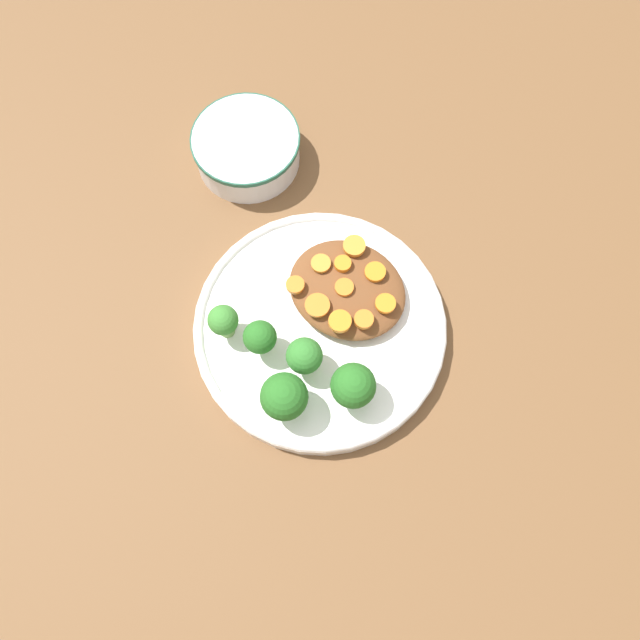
{
  "coord_description": "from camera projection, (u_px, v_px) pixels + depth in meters",
  "views": [
    {
      "loc": [
        0.12,
        -0.19,
        0.65
      ],
      "look_at": [
        0.0,
        0.0,
        0.04
      ],
      "focal_mm": 35.0,
      "sensor_mm": 36.0,
      "label": 1
    }
  ],
  "objects": [
    {
      "name": "ground_plane",
      "position": [
        320.0,
        331.0,
        0.69
      ],
      "size": [
        4.0,
        4.0,
        0.0
      ],
      "primitive_type": "plane",
      "color": "brown"
    },
    {
      "name": "plate",
      "position": [
        320.0,
        327.0,
        0.68
      ],
      "size": [
        0.27,
        0.27,
        0.03
      ],
      "color": "white",
      "rests_on": "ground_plane"
    },
    {
      "name": "carrot_slice_2",
      "position": [
        317.0,
        305.0,
        0.65
      ],
      "size": [
        0.03,
        0.03,
        0.0
      ],
      "primitive_type": "cylinder",
      "color": "orange",
      "rests_on": "stew_mound"
    },
    {
      "name": "broccoli_floret_0",
      "position": [
        260.0,
        338.0,
        0.63
      ],
      "size": [
        0.03,
        0.03,
        0.05
      ],
      "color": "#7FA85B",
      "rests_on": "plate"
    },
    {
      "name": "carrot_slice_0",
      "position": [
        385.0,
        304.0,
        0.65
      ],
      "size": [
        0.02,
        0.02,
        0.0
      ],
      "primitive_type": "cylinder",
      "color": "orange",
      "rests_on": "stew_mound"
    },
    {
      "name": "dip_bowl",
      "position": [
        247.0,
        147.0,
        0.74
      ],
      "size": [
        0.13,
        0.13,
        0.04
      ],
      "color": "silver",
      "rests_on": "ground_plane"
    },
    {
      "name": "broccoli_floret_1",
      "position": [
        284.0,
        397.0,
        0.61
      ],
      "size": [
        0.05,
        0.05,
        0.06
      ],
      "color": "#759E51",
      "rests_on": "plate"
    },
    {
      "name": "broccoli_floret_3",
      "position": [
        304.0,
        356.0,
        0.63
      ],
      "size": [
        0.04,
        0.04,
        0.05
      ],
      "color": "#759E51",
      "rests_on": "plate"
    },
    {
      "name": "carrot_slice_9",
      "position": [
        340.0,
        321.0,
        0.64
      ],
      "size": [
        0.02,
        0.02,
        0.01
      ],
      "primitive_type": "cylinder",
      "color": "orange",
      "rests_on": "stew_mound"
    },
    {
      "name": "broccoli_floret_2",
      "position": [
        224.0,
        321.0,
        0.64
      ],
      "size": [
        0.03,
        0.03,
        0.05
      ],
      "color": "#759E51",
      "rests_on": "plate"
    },
    {
      "name": "carrot_slice_5",
      "position": [
        344.0,
        287.0,
        0.66
      ],
      "size": [
        0.02,
        0.02,
        0.0
      ],
      "primitive_type": "cylinder",
      "color": "orange",
      "rests_on": "stew_mound"
    },
    {
      "name": "carrot_slice_1",
      "position": [
        364.0,
        319.0,
        0.64
      ],
      "size": [
        0.02,
        0.02,
        0.01
      ],
      "primitive_type": "cylinder",
      "color": "orange",
      "rests_on": "stew_mound"
    },
    {
      "name": "broccoli_floret_4",
      "position": [
        353.0,
        386.0,
        0.61
      ],
      "size": [
        0.05,
        0.05,
        0.06
      ],
      "color": "#7FA85B",
      "rests_on": "plate"
    },
    {
      "name": "carrot_slice_6",
      "position": [
        321.0,
        263.0,
        0.67
      ],
      "size": [
        0.02,
        0.02,
        0.0
      ],
      "primitive_type": "cylinder",
      "color": "orange",
      "rests_on": "stew_mound"
    },
    {
      "name": "stew_mound",
      "position": [
        347.0,
        289.0,
        0.67
      ],
      "size": [
        0.13,
        0.11,
        0.03
      ],
      "primitive_type": "ellipsoid",
      "color": "brown",
      "rests_on": "plate"
    },
    {
      "name": "carrot_slice_4",
      "position": [
        343.0,
        264.0,
        0.66
      ],
      "size": [
        0.02,
        0.02,
        0.01
      ],
      "primitive_type": "cylinder",
      "color": "orange",
      "rests_on": "stew_mound"
    },
    {
      "name": "carrot_slice_3",
      "position": [
        375.0,
        272.0,
        0.66
      ],
      "size": [
        0.02,
        0.02,
        0.0
      ],
      "primitive_type": "cylinder",
      "color": "orange",
      "rests_on": "stew_mound"
    },
    {
      "name": "carrot_slice_8",
      "position": [
        354.0,
        246.0,
        0.67
      ],
      "size": [
        0.02,
        0.02,
        0.01
      ],
      "primitive_type": "cylinder",
      "color": "orange",
      "rests_on": "stew_mound"
    },
    {
      "name": "carrot_slice_7",
      "position": [
        295.0,
        285.0,
        0.66
      ],
      "size": [
        0.02,
        0.02,
        0.01
      ],
      "primitive_type": "cylinder",
      "color": "orange",
      "rests_on": "stew_mound"
    }
  ]
}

